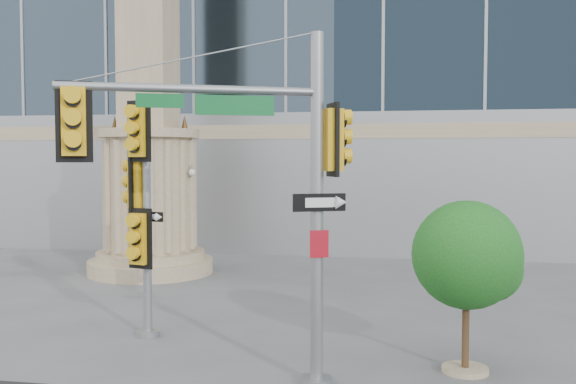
# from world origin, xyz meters

# --- Properties ---
(ground) EXTENTS (120.00, 120.00, 0.00)m
(ground) POSITION_xyz_m (0.00, 0.00, 0.00)
(ground) COLOR #545456
(ground) RESTS_ON ground
(monument) EXTENTS (4.40, 4.40, 16.60)m
(monument) POSITION_xyz_m (-6.00, 9.00, 5.52)
(monument) COLOR #9D846A
(monument) RESTS_ON ground
(main_signal_pole) EXTENTS (4.59, 2.36, 6.30)m
(main_signal_pole) POSITION_xyz_m (0.26, -1.64, 3.91)
(main_signal_pole) COLOR slate
(main_signal_pole) RESTS_ON ground
(secondary_signal_pole) EXTENTS (0.94, 0.84, 5.45)m
(secondary_signal_pole) POSITION_xyz_m (-3.01, 1.15, 3.20)
(secondary_signal_pole) COLOR slate
(secondary_signal_pole) RESTS_ON ground
(street_tree) EXTENTS (2.11, 2.06, 3.29)m
(street_tree) POSITION_xyz_m (4.05, -0.00, 2.17)
(street_tree) COLOR #9D846A
(street_tree) RESTS_ON ground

